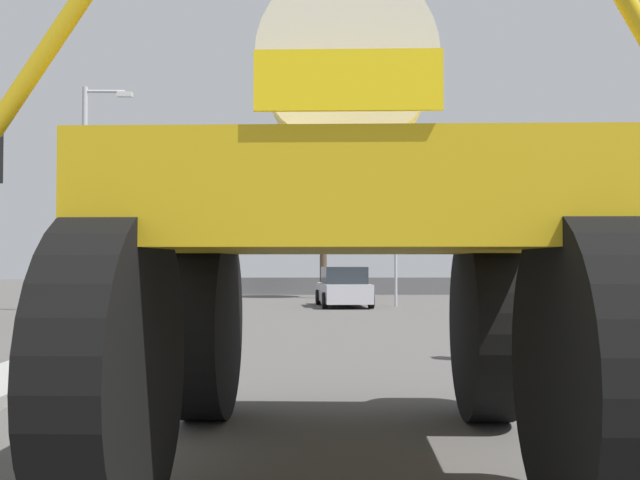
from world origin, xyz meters
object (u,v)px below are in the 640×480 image
Objects in this scene: streetlight_far_left at (88,187)px; bare_tree_far_center at (323,188)px; oversize_sprayer at (347,238)px; traffic_signal_far_left at (395,230)px; sedan_ahead at (344,288)px; traffic_signal_near_right at (569,196)px; bare_tree_right at (581,170)px.

streetlight_far_left is 13.33m from bare_tree_far_center.
traffic_signal_far_left is at bearing -4.99° from oversize_sprayer.
bare_tree_far_center is at bearing 0.83° from sedan_ahead.
bare_tree_far_center reaches higher than oversize_sprayer.
sedan_ahead is 0.64× the size of bare_tree_far_center.
traffic_signal_near_right is 12.63m from bare_tree_right.
oversize_sprayer is at bearing -90.79° from bare_tree_far_center.
bare_tree_far_center is at bearing 1.85° from oversize_sprayer.
sedan_ahead is 1.05× the size of traffic_signal_far_left.
bare_tree_far_center reaches higher than sedan_ahead.
bare_tree_right reaches higher than traffic_signal_near_right.
sedan_ahead is 3.00m from traffic_signal_far_left.
sedan_ahead is 9.74m from bare_tree_right.
bare_tree_far_center is at bearing 123.28° from bare_tree_right.
traffic_signal_far_left is at bearing 135.12° from bare_tree_right.
oversize_sprayer is 22.60m from sedan_ahead.
traffic_signal_near_right is (3.91, 5.77, 0.87)m from oversize_sprayer.
traffic_signal_near_right is 24.18m from bare_tree_far_center.
sedan_ahead is 10.05m from streetlight_far_left.
streetlight_far_left is (-10.74, -3.71, 1.27)m from traffic_signal_far_left.
traffic_signal_far_left is at bearing 19.04° from streetlight_far_left.
bare_tree_right is at bearing -56.72° from bare_tree_far_center.
bare_tree_right is (7.32, -5.11, 3.90)m from sedan_ahead.
sedan_ahead is at bearing 21.91° from streetlight_far_left.
streetlight_far_left reaches higher than sedan_ahead.
bare_tree_right is at bearing -44.88° from traffic_signal_far_left.
traffic_signal_far_left is (3.04, 22.74, 1.06)m from oversize_sprayer.
streetlight_far_left reaches higher than traffic_signal_near_right.
sedan_ahead is at bearing -174.52° from traffic_signal_far_left.
bare_tree_far_center is (-3.50, 23.80, 2.50)m from traffic_signal_near_right.
sedan_ahead is at bearing 99.71° from traffic_signal_near_right.
traffic_signal_far_left is 0.70× the size of bare_tree_right.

